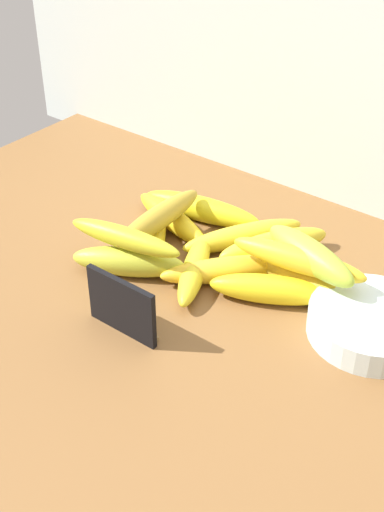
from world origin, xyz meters
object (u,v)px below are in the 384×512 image
Objects in this scene: banana_4 at (153,241)px; banana_6 at (274,245)px; banana_5 at (172,219)px; banana_13 at (310,255)px; banana_0 at (128,262)px; banana_9 at (243,236)px; banana_8 at (299,278)px; banana_10 at (124,238)px; banana_2 at (271,289)px; chalkboard_sign at (122,308)px; fruit_bowl at (372,323)px; banana_1 at (195,269)px; banana_12 at (298,259)px; banana_3 at (201,209)px; banana_7 at (232,269)px; banana_11 at (159,217)px.

banana_6 is (15.60, 9.82, 0.32)cm from banana_4.
banana_5 is 26.19cm from banana_13.
banana_0 is 0.83× the size of banana_9.
banana_8 is 0.89× the size of banana_10.
chalkboard_sign is at bearing -124.93° from banana_2.
banana_0 is at bearing -164.43° from fruit_bowl.
banana_10 is at bearing -132.77° from banana_6.
banana_13 is at bearing 26.50° from banana_10.
banana_12 is (13.49, 5.64, 4.38)cm from banana_1.
banana_1 is 16.34cm from banana_3.
banana_1 is (-25.65, -4.59, -0.06)cm from fruit_bowl.
fruit_bowl and banana_5 have the same top height.
banana_0 is at bearing -151.67° from banana_8.
banana_7 is at bearing -157.30° from banana_8.
banana_8 is at bearing -34.40° from banana_6.
banana_0 is at bearing -83.87° from banana_11.
banana_13 reaches higher than banana_12.
chalkboard_sign is at bearing -124.33° from banana_12.
banana_2 is 0.85× the size of banana_9.
banana_7 is at bearing -19.76° from banana_5.
banana_2 is 5.62cm from banana_12.
banana_11 reaches higher than fruit_bowl.
banana_5 is at bearing 160.24° from banana_7.
banana_0 reaches higher than fruit_bowl.
banana_0 is 18.54cm from banana_3.
chalkboard_sign is at bearing -122.53° from banana_8.
banana_7 is (-1.69, -8.67, -0.22)cm from banana_6.
banana_0 is 3.87cm from banana_10.
banana_3 is 11.71cm from banana_4.
banana_7 is at bearing 74.78° from chalkboard_sign.
banana_6 is at bearing 47.23° from banana_10.
banana_2 is 4.85cm from banana_8.
banana_0 is 21.15cm from banana_2.
banana_12 is (2.00, 3.32, 4.06)cm from banana_2.
chalkboard_sign reaches higher than banana_10.
banana_2 is at bearing 11.39° from banana_1.
banana_9 is 1.10× the size of banana_10.
banana_0 is 22.07cm from banana_6.
banana_12 is 1.17× the size of banana_13.
banana_7 reaches higher than banana_5.
banana_10 is 7.94cm from banana_11.
banana_7 is 14.12cm from banana_11.
banana_3 is 1.03× the size of banana_9.
banana_7 is 1.30× the size of banana_8.
banana_2 is 0.94× the size of banana_10.
fruit_bowl is 21.30cm from banana_7.
banana_0 is 0.92× the size of banana_10.
banana_10 reaches higher than banana_1.
banana_6 is 0.94× the size of banana_11.
banana_7 is at bearing 31.93° from banana_0.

